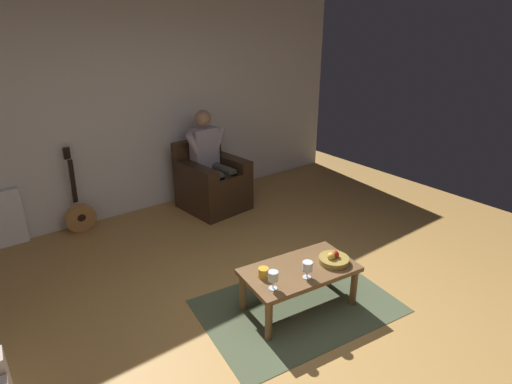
% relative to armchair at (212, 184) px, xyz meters
% --- Properties ---
extents(ground_plane, '(7.64, 7.64, 0.00)m').
position_rel_armchair_xyz_m(ground_plane, '(0.79, 2.66, -0.34)').
color(ground_plane, '#B18143').
extents(wall_back, '(6.52, 0.06, 2.66)m').
position_rel_armchair_xyz_m(wall_back, '(0.79, -0.55, 0.99)').
color(wall_back, silver).
rests_on(wall_back, ground).
extents(rug, '(1.80, 1.33, 0.01)m').
position_rel_armchair_xyz_m(rug, '(0.53, 2.28, -0.33)').
color(rug, '#495338').
rests_on(rug, ground).
extents(armchair, '(0.81, 0.85, 0.89)m').
position_rel_armchair_xyz_m(armchair, '(0.00, 0.00, 0.00)').
color(armchair, '#312013').
rests_on(armchair, ground).
extents(person_seated, '(0.62, 0.64, 1.30)m').
position_rel_armchair_xyz_m(person_seated, '(-0.00, 0.00, 0.36)').
color(person_seated, '#A197A5').
rests_on(person_seated, ground).
extents(coffee_table, '(1.03, 0.65, 0.39)m').
position_rel_armchair_xyz_m(coffee_table, '(0.53, 2.28, -0.00)').
color(coffee_table, brown).
rests_on(coffee_table, ground).
extents(guitar, '(0.35, 0.21, 1.03)m').
position_rel_armchair_xyz_m(guitar, '(1.62, -0.35, -0.12)').
color(guitar, '#AC753F').
rests_on(guitar, ground).
extents(wine_glass_near, '(0.08, 0.08, 0.15)m').
position_rel_armchair_xyz_m(wine_glass_near, '(0.57, 2.42, 0.15)').
color(wine_glass_near, silver).
rests_on(wine_glass_near, coffee_table).
extents(wine_glass_far, '(0.08, 0.08, 0.15)m').
position_rel_armchair_xyz_m(wine_glass_far, '(0.89, 2.37, 0.16)').
color(wine_glass_far, silver).
rests_on(wine_glass_far, coffee_table).
extents(fruit_bowl, '(0.26, 0.26, 0.11)m').
position_rel_armchair_xyz_m(fruit_bowl, '(0.23, 2.39, 0.09)').
color(fruit_bowl, olive).
rests_on(fruit_bowl, coffee_table).
extents(candle_jar, '(0.09, 0.09, 0.08)m').
position_rel_armchair_xyz_m(candle_jar, '(0.85, 2.19, 0.10)').
color(candle_jar, gold).
rests_on(candle_jar, coffee_table).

